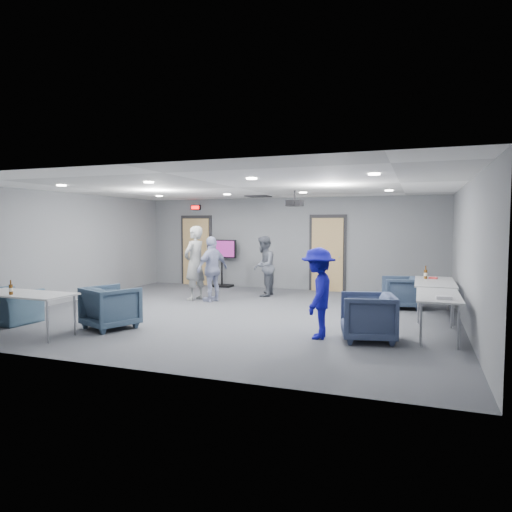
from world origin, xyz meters
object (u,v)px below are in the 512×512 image
(chair_right_a, at_px, (401,292))
(projector, at_px, (295,203))
(bottle_front, at_px, (11,289))
(person_c, at_px, (212,269))
(table_right_b, at_px, (438,297))
(person_a, at_px, (195,263))
(person_d, at_px, (318,293))
(chair_front_b, at_px, (8,306))
(chair_front_a, at_px, (111,307))
(bottle_right, at_px, (426,274))
(chair_right_c, at_px, (368,317))
(tv_stand, at_px, (222,260))
(person_b, at_px, (264,266))
(table_front_left, at_px, (24,296))
(table_right_a, at_px, (435,283))

(chair_right_a, bearing_deg, projector, -83.00)
(bottle_front, distance_m, projector, 5.95)
(person_c, bearing_deg, table_right_b, 91.79)
(person_a, relative_size, chair_right_a, 2.34)
(person_d, relative_size, chair_front_b, 1.52)
(chair_front_a, relative_size, table_right_b, 0.51)
(chair_right_a, xyz_separation_m, projector, (-2.32, -0.77, 2.04))
(chair_right_a, height_order, bottle_right, bottle_right)
(person_a, height_order, chair_right_c, person_a)
(person_d, bearing_deg, tv_stand, -144.88)
(person_b, bearing_deg, chair_front_b, -41.33)
(bottle_front, bearing_deg, tv_stand, 83.46)
(chair_front_a, xyz_separation_m, bottle_right, (5.48, 3.63, 0.44))
(chair_front_b, bearing_deg, person_c, -120.34)
(person_d, distance_m, tv_stand, 6.68)
(person_c, height_order, chair_right_a, person_c)
(person_b, height_order, chair_front_a, person_b)
(chair_front_b, bearing_deg, chair_right_c, -165.60)
(chair_front_a, bearing_deg, person_d, -147.48)
(chair_right_a, distance_m, projector, 3.18)
(table_front_left, xyz_separation_m, tv_stand, (0.75, 6.75, 0.14))
(bottle_right, relative_size, projector, 0.81)
(chair_front_a, height_order, bottle_front, bottle_front)
(person_c, bearing_deg, tv_stand, -138.29)
(tv_stand, bearing_deg, person_c, -70.98)
(chair_front_b, bearing_deg, person_d, -165.49)
(chair_front_a, relative_size, table_right_a, 0.46)
(chair_front_a, height_order, projector, projector)
(chair_front_a, xyz_separation_m, table_right_b, (5.66, 1.35, 0.29))
(chair_right_c, xyz_separation_m, table_right_a, (1.10, 2.57, 0.29))
(chair_right_a, height_order, bottle_front, bottle_front)
(person_b, height_order, person_d, person_b)
(table_front_left, distance_m, bottle_right, 8.00)
(person_a, xyz_separation_m, chair_front_a, (0.01, -3.37, -0.55))
(person_c, relative_size, bottle_right, 5.55)
(person_c, relative_size, chair_right_a, 2.02)
(person_c, relative_size, table_right_a, 0.86)
(person_b, bearing_deg, tv_stand, -130.60)
(chair_front_a, relative_size, chair_front_b, 0.86)
(person_d, bearing_deg, chair_right_c, 94.62)
(table_right_b, bearing_deg, projector, 59.01)
(person_c, xyz_separation_m, table_right_a, (5.16, -0.07, -0.12))
(table_right_a, bearing_deg, table_front_left, 121.53)
(chair_right_a, height_order, chair_front_a, chair_front_a)
(bottle_right, bearing_deg, chair_right_a, 149.48)
(bottle_front, bearing_deg, person_a, 75.64)
(tv_stand, bearing_deg, chair_right_c, -46.30)
(person_d, relative_size, tv_stand, 1.06)
(table_right_b, height_order, bottle_front, bottle_front)
(person_c, distance_m, chair_front_a, 3.39)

